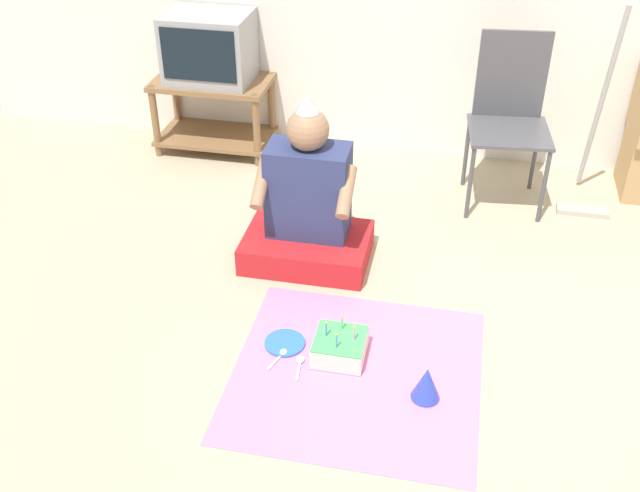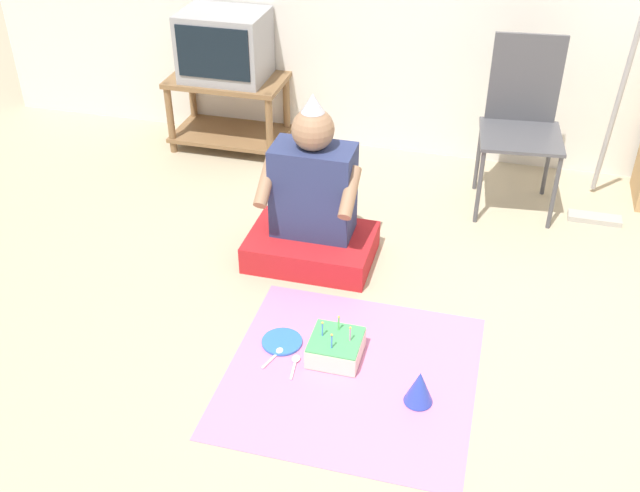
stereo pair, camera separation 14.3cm
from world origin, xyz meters
name	(u,v)px [view 2 (the right image)]	position (x,y,z in m)	size (l,w,h in m)	color
ground_plane	(432,376)	(0.00, 0.00, 0.00)	(16.00, 16.00, 0.00)	tan
tv_stand	(229,106)	(-1.55, 1.79, 0.27)	(0.71, 0.42, 0.46)	olive
tv	(225,45)	(-1.55, 1.80, 0.66)	(0.50, 0.39, 0.40)	#99999E
folding_chair	(522,114)	(0.22, 1.55, 0.52)	(0.46, 0.45, 0.92)	#4C4C51
dust_mop	(606,159)	(0.69, 1.52, 0.33)	(0.28, 0.38, 1.15)	#B2ADA3
person_seated	(312,208)	(-0.71, 0.71, 0.28)	(0.61, 0.43, 0.87)	red
party_cloth	(351,374)	(-0.32, -0.08, 0.00)	(1.01, 0.99, 0.01)	pink
birthday_cake	(336,347)	(-0.41, 0.01, 0.05)	(0.22, 0.22, 0.17)	#F4E0C6
party_hat_blue	(419,387)	(-0.04, -0.16, 0.08)	(0.12, 0.12, 0.15)	blue
paper_plate	(282,342)	(-0.66, 0.03, 0.01)	(0.18, 0.18, 0.01)	blue
plastic_spoon_near	(277,353)	(-0.65, -0.05, 0.01)	(0.06, 0.14, 0.01)	white
plastic_spoon_far	(295,361)	(-0.57, -0.07, 0.01)	(0.04, 0.15, 0.01)	white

